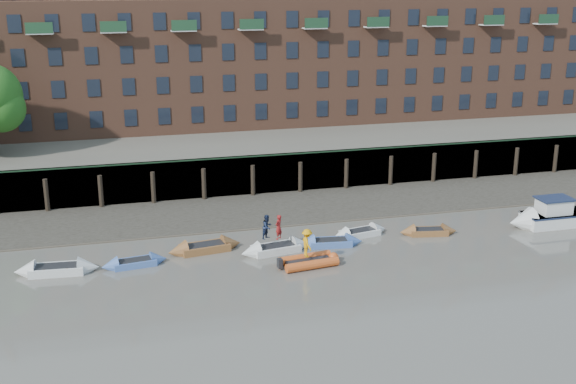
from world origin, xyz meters
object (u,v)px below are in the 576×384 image
object	(u,v)px
person_rower_a	(278,227)
rowboat_0	(57,269)
rowboat_1	(134,263)
rib_tender	(311,261)
rowboat_3	(276,249)
rowboat_4	(330,242)
person_rib_crew	(307,243)
motor_launch	(545,217)
person_rower_b	(267,227)
rowboat_6	(428,232)
rowboat_5	(360,233)
rowboat_2	(205,248)

from	to	relation	value
person_rower_a	rowboat_0	bearing A→B (deg)	-44.76
rowboat_0	rowboat_1	size ratio (longest dim) A/B	1.22
rib_tender	rowboat_3	bearing A→B (deg)	113.26
rowboat_4	person_rib_crew	world-z (taller)	person_rib_crew
motor_launch	person_rower_b	size ratio (longest dim) A/B	3.97
rowboat_0	motor_launch	xyz separation A→B (m)	(33.59, 0.06, 0.42)
rowboat_4	rowboat_0	bearing A→B (deg)	-172.36
rowboat_3	person_rower_b	xyz separation A→B (m)	(-0.52, 0.16, 1.50)
rowboat_0	person_rower_a	size ratio (longest dim) A/B	3.12
rowboat_0	rowboat_6	size ratio (longest dim) A/B	1.22
rowboat_5	rowboat_6	xyz separation A→B (m)	(4.72, -0.93, -0.01)
rowboat_6	person_rower_a	size ratio (longest dim) A/B	2.56
rowboat_2	motor_launch	bearing A→B (deg)	-11.50
rowboat_0	person_rower_a	distance (m)	13.93
person_rib_crew	rowboat_1	bearing A→B (deg)	72.26
rowboat_2	motor_launch	size ratio (longest dim) A/B	0.79
rowboat_0	rowboat_4	xyz separation A→B (m)	(17.48, 0.23, -0.03)
rowboat_1	rowboat_4	distance (m)	12.87
rowboat_1	rowboat_0	bearing A→B (deg)	172.33
rowboat_0	rowboat_2	bearing A→B (deg)	12.99
rowboat_3	motor_launch	size ratio (longest dim) A/B	0.77
rowboat_1	rib_tender	xyz separation A→B (m)	(10.65, -2.65, 0.08)
rowboat_4	rowboat_6	distance (m)	7.29
rowboat_2	person_rower_b	size ratio (longest dim) A/B	3.13
rowboat_3	rowboat_5	world-z (taller)	rowboat_3
rowboat_4	motor_launch	bearing A→B (deg)	6.25
rowboat_6	person_rower_b	xyz separation A→B (m)	(-11.61, -0.40, 1.54)
rowboat_2	rowboat_5	world-z (taller)	rowboat_2
rowboat_0	person_rib_crew	size ratio (longest dim) A/B	2.85
rowboat_0	rowboat_4	distance (m)	17.48
rowboat_4	rib_tender	xyz separation A→B (m)	(-2.21, -2.90, 0.06)
rowboat_2	rowboat_4	bearing A→B (deg)	-16.12
rowboat_6	rib_tender	xyz separation A→B (m)	(-9.50, -3.24, 0.08)
rowboat_5	rowboat_0	bearing A→B (deg)	172.71
person_rower_b	rowboat_4	bearing A→B (deg)	-39.27
person_rib_crew	person_rower_b	bearing A→B (deg)	29.81
rowboat_1	motor_launch	size ratio (longest dim) A/B	0.65
rowboat_0	rowboat_5	size ratio (longest dim) A/B	1.16
rowboat_6	rowboat_3	bearing A→B (deg)	-167.20
rowboat_6	person_rower_b	bearing A→B (deg)	-168.11
rowboat_1	rowboat_5	distance (m)	15.51
rowboat_0	motor_launch	bearing A→B (deg)	4.81
rowboat_5	person_rower_b	bearing A→B (deg)	179.33
rowboat_1	person_rib_crew	distance (m)	10.82
rowboat_2	rowboat_6	xyz separation A→B (m)	(15.55, -0.77, -0.04)
rib_tender	person_rib_crew	xyz separation A→B (m)	(-0.25, -0.00, 1.22)
rowboat_1	rowboat_2	xyz separation A→B (m)	(4.60, 1.35, 0.04)
rowboat_3	rowboat_4	distance (m)	3.81
rowboat_6	person_rib_crew	bearing A→B (deg)	-151.69
motor_launch	person_rower_b	bearing A→B (deg)	-0.21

